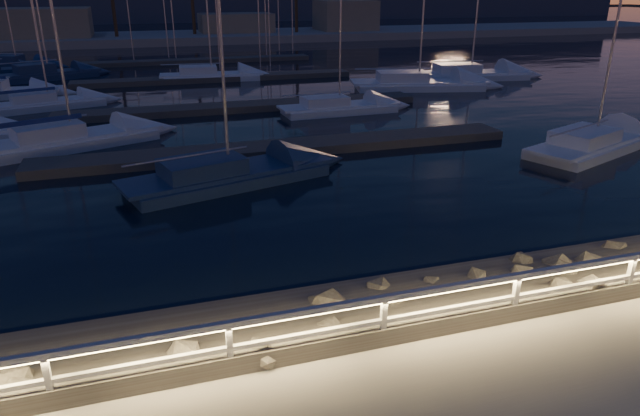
{
  "coord_description": "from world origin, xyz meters",
  "views": [
    {
      "loc": [
        -6.05,
        -8.71,
        6.59
      ],
      "look_at": [
        -2.03,
        4.0,
        1.37
      ],
      "focal_mm": 32.0,
      "sensor_mm": 36.0,
      "label": 1
    }
  ],
  "objects_px": {
    "sailboat_c": "(224,174)",
    "sailboat_l": "(468,73)",
    "sailboat_b": "(68,138)",
    "sailboat_h": "(415,83)",
    "guard_rail": "(472,293)",
    "sailboat_n": "(15,63)",
    "sailboat_d": "(593,142)",
    "sailboat_f": "(46,102)",
    "sailboat_i": "(46,74)",
    "sailboat_k": "(209,75)",
    "sailboat_g": "(336,106)"
  },
  "relations": [
    {
      "from": "sailboat_c",
      "to": "sailboat_l",
      "type": "xyz_separation_m",
      "value": [
        23.04,
        20.47,
        0.02
      ]
    },
    {
      "from": "sailboat_b",
      "to": "sailboat_h",
      "type": "distance_m",
      "value": 24.95
    },
    {
      "from": "guard_rail",
      "to": "sailboat_n",
      "type": "xyz_separation_m",
      "value": [
        -16.66,
        51.17,
        -0.94
      ]
    },
    {
      "from": "guard_rail",
      "to": "sailboat_d",
      "type": "xyz_separation_m",
      "value": [
        13.77,
        11.92,
        -0.95
      ]
    },
    {
      "from": "sailboat_f",
      "to": "sailboat_i",
      "type": "distance_m",
      "value": 12.99
    },
    {
      "from": "sailboat_c",
      "to": "sailboat_k",
      "type": "height_order",
      "value": "sailboat_c"
    },
    {
      "from": "sailboat_f",
      "to": "sailboat_l",
      "type": "bearing_deg",
      "value": -12.35
    },
    {
      "from": "sailboat_i",
      "to": "sailboat_l",
      "type": "bearing_deg",
      "value": -41.38
    },
    {
      "from": "sailboat_f",
      "to": "sailboat_n",
      "type": "distance_m",
      "value": 21.75
    },
    {
      "from": "sailboat_n",
      "to": "sailboat_c",
      "type": "bearing_deg",
      "value": -51.02
    },
    {
      "from": "sailboat_d",
      "to": "sailboat_g",
      "type": "relative_size",
      "value": 1.16
    },
    {
      "from": "sailboat_c",
      "to": "sailboat_k",
      "type": "relative_size",
      "value": 1.02
    },
    {
      "from": "guard_rail",
      "to": "sailboat_h",
      "type": "height_order",
      "value": "sailboat_h"
    },
    {
      "from": "sailboat_d",
      "to": "sailboat_i",
      "type": "height_order",
      "value": "sailboat_d"
    },
    {
      "from": "sailboat_k",
      "to": "sailboat_l",
      "type": "xyz_separation_m",
      "value": [
        20.28,
        -5.69,
        0.03
      ]
    },
    {
      "from": "sailboat_f",
      "to": "sailboat_l",
      "type": "xyz_separation_m",
      "value": [
        31.36,
        2.72,
        0.05
      ]
    },
    {
      "from": "sailboat_l",
      "to": "sailboat_n",
      "type": "bearing_deg",
      "value": 162.23
    },
    {
      "from": "sailboat_d",
      "to": "sailboat_g",
      "type": "bearing_deg",
      "value": 105.46
    },
    {
      "from": "sailboat_g",
      "to": "sailboat_h",
      "type": "height_order",
      "value": "sailboat_h"
    },
    {
      "from": "sailboat_h",
      "to": "sailboat_n",
      "type": "relative_size",
      "value": 1.31
    },
    {
      "from": "guard_rail",
      "to": "sailboat_k",
      "type": "bearing_deg",
      "value": 90.71
    },
    {
      "from": "sailboat_g",
      "to": "sailboat_n",
      "type": "bearing_deg",
      "value": 126.03
    },
    {
      "from": "sailboat_h",
      "to": "sailboat_n",
      "type": "distance_m",
      "value": 37.05
    },
    {
      "from": "sailboat_l",
      "to": "sailboat_i",
      "type": "bearing_deg",
      "value": 171.81
    },
    {
      "from": "sailboat_d",
      "to": "sailboat_k",
      "type": "relative_size",
      "value": 1.05
    },
    {
      "from": "sailboat_k",
      "to": "sailboat_i",
      "type": "bearing_deg",
      "value": 165.16
    },
    {
      "from": "sailboat_f",
      "to": "sailboat_k",
      "type": "height_order",
      "value": "sailboat_k"
    },
    {
      "from": "guard_rail",
      "to": "sailboat_i",
      "type": "xyz_separation_m",
      "value": [
        -13.05,
        42.93,
        -0.9
      ]
    },
    {
      "from": "sailboat_b",
      "to": "sailboat_d",
      "type": "distance_m",
      "value": 24.53
    },
    {
      "from": "sailboat_d",
      "to": "sailboat_f",
      "type": "height_order",
      "value": "sailboat_d"
    },
    {
      "from": "guard_rail",
      "to": "sailboat_h",
      "type": "distance_m",
      "value": 32.62
    },
    {
      "from": "guard_rail",
      "to": "sailboat_l",
      "type": "xyz_separation_m",
      "value": [
        19.8,
        32.76,
        -0.92
      ]
    },
    {
      "from": "sailboat_b",
      "to": "sailboat_d",
      "type": "relative_size",
      "value": 0.97
    },
    {
      "from": "sailboat_h",
      "to": "sailboat_i",
      "type": "bearing_deg",
      "value": 167.31
    },
    {
      "from": "guard_rail",
      "to": "sailboat_i",
      "type": "height_order",
      "value": "sailboat_i"
    },
    {
      "from": "sailboat_l",
      "to": "sailboat_k",
      "type": "bearing_deg",
      "value": 173.34
    },
    {
      "from": "sailboat_i",
      "to": "guard_rail",
      "type": "bearing_deg",
      "value": -97.26
    },
    {
      "from": "sailboat_c",
      "to": "sailboat_l",
      "type": "relative_size",
      "value": 0.86
    },
    {
      "from": "sailboat_i",
      "to": "sailboat_l",
      "type": "relative_size",
      "value": 0.83
    },
    {
      "from": "sailboat_d",
      "to": "sailboat_i",
      "type": "bearing_deg",
      "value": 109.6
    },
    {
      "from": "sailboat_f",
      "to": "sailboat_n",
      "type": "bearing_deg",
      "value": 86.26
    },
    {
      "from": "sailboat_h",
      "to": "sailboat_n",
      "type": "height_order",
      "value": "sailboat_h"
    },
    {
      "from": "sailboat_f",
      "to": "sailboat_g",
      "type": "height_order",
      "value": "sailboat_g"
    },
    {
      "from": "sailboat_c",
      "to": "sailboat_f",
      "type": "height_order",
      "value": "sailboat_c"
    },
    {
      "from": "sailboat_f",
      "to": "sailboat_i",
      "type": "relative_size",
      "value": 0.86
    },
    {
      "from": "sailboat_d",
      "to": "sailboat_i",
      "type": "xyz_separation_m",
      "value": [
        -26.82,
        31.02,
        0.05
      ]
    },
    {
      "from": "sailboat_n",
      "to": "sailboat_k",
      "type": "bearing_deg",
      "value": -18.23
    },
    {
      "from": "sailboat_c",
      "to": "sailboat_d",
      "type": "relative_size",
      "value": 0.97
    },
    {
      "from": "sailboat_b",
      "to": "sailboat_f",
      "type": "height_order",
      "value": "sailboat_b"
    },
    {
      "from": "sailboat_g",
      "to": "sailboat_i",
      "type": "bearing_deg",
      "value": 130.88
    }
  ]
}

